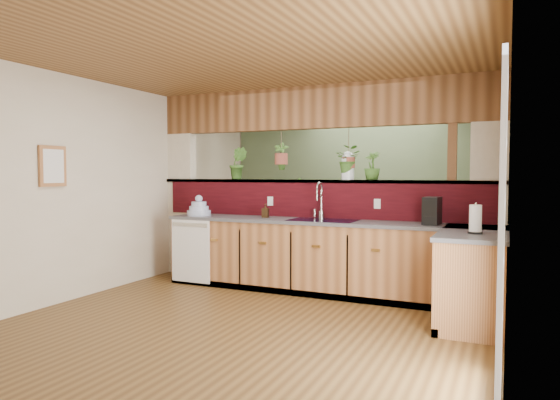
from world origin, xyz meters
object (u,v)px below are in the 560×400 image
at_px(faucet, 320,199).
at_px(shelving_console, 322,230).
at_px(soap_dispenser, 265,211).
at_px(dish_stack, 199,209).
at_px(coffee_maker, 432,212).
at_px(paper_towel, 475,220).
at_px(glass_jar, 348,166).

distance_m(faucet, shelving_console, 2.34).
bearing_deg(soap_dispenser, dish_stack, -174.09).
distance_m(coffee_maker, shelving_console, 3.16).
height_order(dish_stack, coffee_maker, coffee_maker).
bearing_deg(paper_towel, coffee_maker, 125.56).
xyz_separation_m(coffee_maker, glass_jar, (-1.09, 0.38, 0.53)).
relative_size(faucet, soap_dispenser, 2.60).
bearing_deg(soap_dispenser, paper_towel, -15.60).
bearing_deg(soap_dispenser, faucet, 10.74).
bearing_deg(coffee_maker, dish_stack, -173.70).
distance_m(soap_dispenser, coffee_maker, 2.08).
relative_size(paper_towel, shelving_console, 0.20).
distance_m(dish_stack, shelving_console, 2.57).
relative_size(coffee_maker, glass_jar, 0.86).
relative_size(faucet, paper_towel, 1.60).
relative_size(glass_jar, shelving_console, 0.24).
xyz_separation_m(faucet, soap_dispenser, (-0.70, -0.13, -0.16)).
relative_size(dish_stack, soap_dispenser, 1.78).
bearing_deg(paper_towel, glass_jar, 145.89).
xyz_separation_m(soap_dispenser, coffee_maker, (2.08, -0.03, 0.05)).
xyz_separation_m(glass_jar, shelving_console, (-1.03, 1.90, -1.07)).
bearing_deg(coffee_maker, paper_towel, -49.42).
relative_size(faucet, coffee_maker, 1.51).
xyz_separation_m(soap_dispenser, shelving_console, (-0.04, 2.25, -0.49)).
height_order(coffee_maker, shelving_console, coffee_maker).
bearing_deg(dish_stack, faucet, 7.97).
xyz_separation_m(faucet, dish_stack, (-1.65, -0.23, -0.16)).
bearing_deg(paper_towel, dish_stack, 170.04).
bearing_deg(dish_stack, shelving_console, 68.76).
xyz_separation_m(soap_dispenser, glass_jar, (0.99, 0.35, 0.58)).
bearing_deg(glass_jar, dish_stack, -166.97).
distance_m(paper_towel, shelving_console, 3.99).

